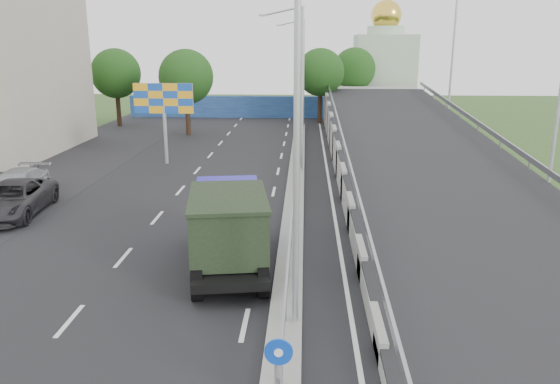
# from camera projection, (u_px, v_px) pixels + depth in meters

# --- Properties ---
(road_surface) EXTENTS (26.00, 90.00, 0.04)m
(road_surface) POSITION_uv_depth(u_px,v_px,m) (240.00, 197.00, 29.76)
(road_surface) COLOR black
(road_surface) RESTS_ON ground
(parking_strip) EXTENTS (8.00, 90.00, 0.05)m
(parking_strip) POSITION_uv_depth(u_px,v_px,m) (8.00, 194.00, 30.34)
(parking_strip) COLOR black
(parking_strip) RESTS_ON ground
(median) EXTENTS (1.00, 44.00, 0.20)m
(median) POSITION_uv_depth(u_px,v_px,m) (296.00, 178.00, 33.45)
(median) COLOR gray
(median) RESTS_ON ground
(overpass_ramp) EXTENTS (10.00, 50.00, 3.50)m
(overpass_ramp) POSITION_uv_depth(u_px,v_px,m) (421.00, 152.00, 32.68)
(overpass_ramp) COLOR gray
(overpass_ramp) RESTS_ON ground
(median_guardrail) EXTENTS (0.09, 44.00, 0.71)m
(median_guardrail) POSITION_uv_depth(u_px,v_px,m) (296.00, 167.00, 33.28)
(median_guardrail) COLOR gray
(median_guardrail) RESTS_ON median
(sign_bollard) EXTENTS (0.64, 0.23, 1.67)m
(sign_bollard) POSITION_uv_depth(u_px,v_px,m) (279.00, 371.00, 12.19)
(sign_bollard) COLOR black
(sign_bollard) RESTS_ON median
(lamp_post_near) EXTENTS (2.74, 0.18, 10.08)m
(lamp_post_near) POSITION_uv_depth(u_px,v_px,m) (290.00, 132.00, 14.60)
(lamp_post_near) COLOR #B2B5B7
(lamp_post_near) RESTS_ON median
(lamp_post_mid) EXTENTS (2.74, 0.18, 10.08)m
(lamp_post_mid) POSITION_uv_depth(u_px,v_px,m) (299.00, 81.00, 33.86)
(lamp_post_mid) COLOR #B2B5B7
(lamp_post_mid) RESTS_ON median
(lamp_post_far) EXTENTS (2.74, 0.18, 10.08)m
(lamp_post_far) POSITION_uv_depth(u_px,v_px,m) (302.00, 67.00, 53.12)
(lamp_post_far) COLOR #B2B5B7
(lamp_post_far) RESTS_ON median
(blue_wall) EXTENTS (30.00, 0.50, 2.40)m
(blue_wall) POSITION_uv_depth(u_px,v_px,m) (264.00, 107.00, 60.31)
(blue_wall) COLOR navy
(blue_wall) RESTS_ON ground
(church) EXTENTS (7.00, 7.00, 13.80)m
(church) POSITION_uv_depth(u_px,v_px,m) (384.00, 66.00, 66.30)
(church) COLOR #B2CCAD
(church) RESTS_ON ground
(billboard) EXTENTS (4.00, 0.24, 5.50)m
(billboard) POSITION_uv_depth(u_px,v_px,m) (164.00, 103.00, 36.62)
(billboard) COLOR #B2B5B7
(billboard) RESTS_ON ground
(tree_left_mid) EXTENTS (4.80, 4.80, 7.60)m
(tree_left_mid) POSITION_uv_depth(u_px,v_px,m) (186.00, 77.00, 47.96)
(tree_left_mid) COLOR black
(tree_left_mid) RESTS_ON ground
(tree_median_far) EXTENTS (4.80, 4.80, 7.60)m
(tree_median_far) POSITION_uv_depth(u_px,v_px,m) (320.00, 72.00, 55.13)
(tree_median_far) COLOR black
(tree_median_far) RESTS_ON ground
(tree_left_far) EXTENTS (4.80, 4.80, 7.60)m
(tree_left_far) POSITION_uv_depth(u_px,v_px,m) (116.00, 74.00, 53.14)
(tree_left_far) COLOR black
(tree_left_far) RESTS_ON ground
(tree_ramp_far) EXTENTS (4.80, 4.80, 7.60)m
(tree_ramp_far) POSITION_uv_depth(u_px,v_px,m) (354.00, 69.00, 61.70)
(tree_ramp_far) COLOR black
(tree_ramp_far) RESTS_ON ground
(dump_truck) EXTENTS (3.48, 7.13, 3.01)m
(dump_truck) POSITION_uv_depth(u_px,v_px,m) (228.00, 224.00, 20.06)
(dump_truck) COLOR black
(dump_truck) RESTS_ON ground
(parked_car_c) EXTENTS (3.28, 6.12, 1.63)m
(parked_car_c) POSITION_uv_depth(u_px,v_px,m) (13.00, 199.00, 26.33)
(parked_car_c) COLOR #2B2A2E
(parked_car_c) RESTS_ON ground
(parked_car_d) EXTENTS (2.40, 5.39, 1.54)m
(parked_car_d) POSITION_uv_depth(u_px,v_px,m) (16.00, 186.00, 29.02)
(parked_car_d) COLOR #96989E
(parked_car_d) RESTS_ON ground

